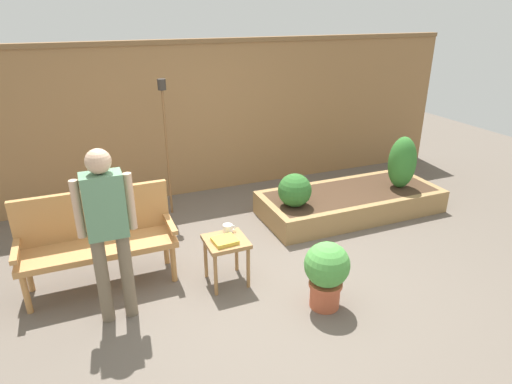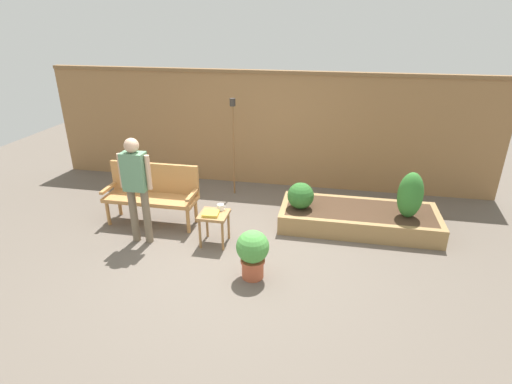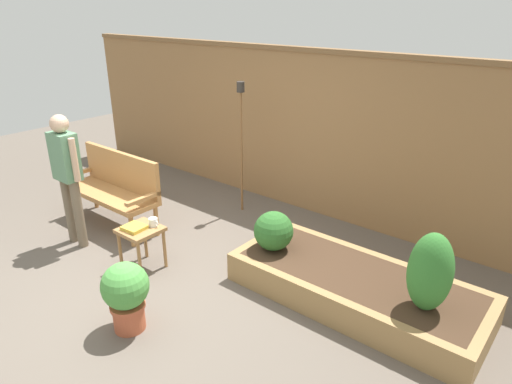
{
  "view_description": "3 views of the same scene",
  "coord_description": "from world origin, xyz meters",
  "px_view_note": "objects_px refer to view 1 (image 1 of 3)",
  "views": [
    {
      "loc": [
        -1.46,
        -3.39,
        2.55
      ],
      "look_at": [
        0.2,
        0.62,
        0.72
      ],
      "focal_mm": 30.87,
      "sensor_mm": 36.0,
      "label": 1
    },
    {
      "loc": [
        1.26,
        -4.7,
        3.03
      ],
      "look_at": [
        0.24,
        0.48,
        0.72
      ],
      "focal_mm": 28.22,
      "sensor_mm": 36.0,
      "label": 2
    },
    {
      "loc": [
        3.32,
        -2.37,
        2.66
      ],
      "look_at": [
        0.61,
        0.97,
        0.87
      ],
      "focal_mm": 31.93,
      "sensor_mm": 36.0,
      "label": 3
    }
  ],
  "objects_px": {
    "shrub_far_corner": "(402,162)",
    "person_by_bench": "(107,223)",
    "book_on_table": "(225,241)",
    "shrub_near_bench": "(295,190)",
    "tiki_torch": "(165,125)",
    "garden_bench": "(97,232)",
    "side_table": "(226,247)",
    "cup_on_table": "(228,229)",
    "potted_boxwood": "(327,271)"
  },
  "relations": [
    {
      "from": "shrub_far_corner",
      "to": "shrub_near_bench",
      "type": "bearing_deg",
      "value": 180.0
    },
    {
      "from": "book_on_table",
      "to": "tiki_torch",
      "type": "height_order",
      "value": "tiki_torch"
    },
    {
      "from": "garden_bench",
      "to": "potted_boxwood",
      "type": "height_order",
      "value": "garden_bench"
    },
    {
      "from": "cup_on_table",
      "to": "potted_boxwood",
      "type": "height_order",
      "value": "potted_boxwood"
    },
    {
      "from": "shrub_far_corner",
      "to": "book_on_table",
      "type": "bearing_deg",
      "value": -162.91
    },
    {
      "from": "garden_bench",
      "to": "shrub_far_corner",
      "type": "height_order",
      "value": "shrub_far_corner"
    },
    {
      "from": "side_table",
      "to": "shrub_near_bench",
      "type": "xyz_separation_m",
      "value": [
        1.15,
        0.8,
        0.11
      ]
    },
    {
      "from": "garden_bench",
      "to": "book_on_table",
      "type": "bearing_deg",
      "value": -26.31
    },
    {
      "from": "garden_bench",
      "to": "shrub_near_bench",
      "type": "distance_m",
      "value": 2.31
    },
    {
      "from": "side_table",
      "to": "cup_on_table",
      "type": "distance_m",
      "value": 0.19
    },
    {
      "from": "cup_on_table",
      "to": "shrub_near_bench",
      "type": "relative_size",
      "value": 0.32
    },
    {
      "from": "potted_boxwood",
      "to": "shrub_near_bench",
      "type": "height_order",
      "value": "shrub_near_bench"
    },
    {
      "from": "side_table",
      "to": "potted_boxwood",
      "type": "relative_size",
      "value": 0.74
    },
    {
      "from": "garden_bench",
      "to": "tiki_torch",
      "type": "distance_m",
      "value": 1.77
    },
    {
      "from": "side_table",
      "to": "cup_on_table",
      "type": "xyz_separation_m",
      "value": [
        0.07,
        0.13,
        0.13
      ]
    },
    {
      "from": "side_table",
      "to": "book_on_table",
      "type": "relative_size",
      "value": 2.19
    },
    {
      "from": "shrub_near_bench",
      "to": "side_table",
      "type": "bearing_deg",
      "value": -145.28
    },
    {
      "from": "book_on_table",
      "to": "shrub_near_bench",
      "type": "xyz_separation_m",
      "value": [
        1.18,
        0.85,
        0.01
      ]
    },
    {
      "from": "shrub_far_corner",
      "to": "person_by_bench",
      "type": "height_order",
      "value": "person_by_bench"
    },
    {
      "from": "garden_bench",
      "to": "shrub_near_bench",
      "type": "relative_size",
      "value": 3.52
    },
    {
      "from": "cup_on_table",
      "to": "potted_boxwood",
      "type": "distance_m",
      "value": 1.06
    },
    {
      "from": "garden_bench",
      "to": "shrub_near_bench",
      "type": "bearing_deg",
      "value": 7.42
    },
    {
      "from": "shrub_near_bench",
      "to": "shrub_far_corner",
      "type": "bearing_deg",
      "value": 0.0
    },
    {
      "from": "book_on_table",
      "to": "potted_boxwood",
      "type": "height_order",
      "value": "potted_boxwood"
    },
    {
      "from": "potted_boxwood",
      "to": "tiki_torch",
      "type": "distance_m",
      "value": 2.79
    },
    {
      "from": "potted_boxwood",
      "to": "person_by_bench",
      "type": "height_order",
      "value": "person_by_bench"
    },
    {
      "from": "cup_on_table",
      "to": "shrub_far_corner",
      "type": "relative_size",
      "value": 0.19
    },
    {
      "from": "cup_on_table",
      "to": "potted_boxwood",
      "type": "relative_size",
      "value": 0.2
    },
    {
      "from": "shrub_near_bench",
      "to": "shrub_far_corner",
      "type": "distance_m",
      "value": 1.59
    },
    {
      "from": "shrub_near_bench",
      "to": "tiki_torch",
      "type": "relative_size",
      "value": 0.23
    },
    {
      "from": "side_table",
      "to": "book_on_table",
      "type": "bearing_deg",
      "value": -117.63
    },
    {
      "from": "person_by_bench",
      "to": "side_table",
      "type": "bearing_deg",
      "value": 7.8
    },
    {
      "from": "person_by_bench",
      "to": "cup_on_table",
      "type": "bearing_deg",
      "value": 13.58
    },
    {
      "from": "cup_on_table",
      "to": "person_by_bench",
      "type": "distance_m",
      "value": 1.22
    },
    {
      "from": "side_table",
      "to": "cup_on_table",
      "type": "bearing_deg",
      "value": 62.21
    },
    {
      "from": "person_by_bench",
      "to": "potted_boxwood",
      "type": "bearing_deg",
      "value": -17.73
    },
    {
      "from": "book_on_table",
      "to": "shrub_far_corner",
      "type": "relative_size",
      "value": 0.31
    },
    {
      "from": "shrub_far_corner",
      "to": "person_by_bench",
      "type": "distance_m",
      "value": 3.91
    },
    {
      "from": "garden_bench",
      "to": "shrub_far_corner",
      "type": "bearing_deg",
      "value": 4.4
    },
    {
      "from": "cup_on_table",
      "to": "book_on_table",
      "type": "bearing_deg",
      "value": -117.74
    },
    {
      "from": "book_on_table",
      "to": "potted_boxwood",
      "type": "xyz_separation_m",
      "value": [
        0.73,
        -0.65,
        -0.13
      ]
    },
    {
      "from": "shrub_near_bench",
      "to": "tiki_torch",
      "type": "distance_m",
      "value": 1.8
    },
    {
      "from": "garden_bench",
      "to": "tiki_torch",
      "type": "relative_size",
      "value": 0.82
    },
    {
      "from": "garden_bench",
      "to": "book_on_table",
      "type": "relative_size",
      "value": 6.57
    },
    {
      "from": "cup_on_table",
      "to": "shrub_near_bench",
      "type": "xyz_separation_m",
      "value": [
        1.08,
        0.67,
        -0.02
      ]
    },
    {
      "from": "garden_bench",
      "to": "tiki_torch",
      "type": "xyz_separation_m",
      "value": [
        0.98,
        1.32,
        0.65
      ]
    },
    {
      "from": "side_table",
      "to": "person_by_bench",
      "type": "height_order",
      "value": "person_by_bench"
    },
    {
      "from": "book_on_table",
      "to": "tiki_torch",
      "type": "relative_size",
      "value": 0.12
    },
    {
      "from": "book_on_table",
      "to": "person_by_bench",
      "type": "relative_size",
      "value": 0.14
    },
    {
      "from": "garden_bench",
      "to": "person_by_bench",
      "type": "bearing_deg",
      "value": -82.15
    }
  ]
}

